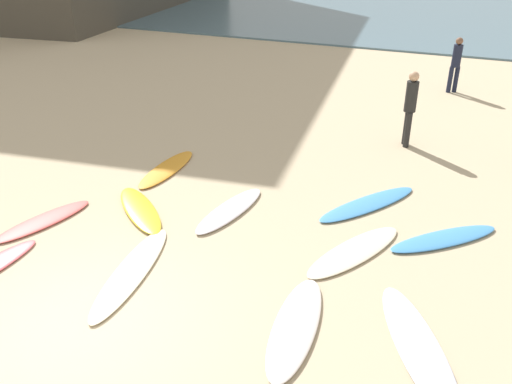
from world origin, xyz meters
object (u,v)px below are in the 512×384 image
(surfboard_0, at_px, (132,271))
(surfboard_8, at_px, (355,251))
(surfboard_10, at_px, (444,239))
(surfboard_3, at_px, (140,210))
(surfboard_6, at_px, (230,210))
(surfboard_4, at_px, (418,346))
(surfboard_5, at_px, (295,326))
(beachgoer_mid, at_px, (456,62))
(surfboard_7, at_px, (167,169))
(surfboard_2, at_px, (368,204))
(beachgoer_far, at_px, (410,105))
(surfboard_9, at_px, (43,221))

(surfboard_0, xyz_separation_m, surfboard_8, (3.08, 1.92, -0.00))
(surfboard_10, bearing_deg, surfboard_8, -97.47)
(surfboard_3, relative_size, surfboard_6, 0.98)
(surfboard_4, distance_m, surfboard_8, 2.26)
(surfboard_5, xyz_separation_m, surfboard_6, (-2.21, 2.57, -0.00))
(surfboard_4, height_order, surfboard_5, surfboard_5)
(surfboard_4, height_order, beachgoer_mid, beachgoer_mid)
(surfboard_10, bearing_deg, surfboard_4, -44.97)
(surfboard_6, height_order, surfboard_10, surfboard_6)
(surfboard_0, bearing_deg, surfboard_8, 22.10)
(surfboard_0, height_order, surfboard_4, surfboard_4)
(surfboard_7, bearing_deg, surfboard_6, 149.28)
(surfboard_4, xyz_separation_m, surfboard_6, (-3.79, 2.31, 0.01))
(surfboard_3, bearing_deg, surfboard_4, -66.58)
(surfboard_2, bearing_deg, surfboard_3, -121.31)
(surfboard_8, xyz_separation_m, beachgoer_mid, (0.61, 10.33, 0.92))
(surfboard_5, bearing_deg, surfboard_3, -33.13)
(surfboard_5, relative_size, surfboard_7, 1.02)
(surfboard_4, relative_size, surfboard_7, 1.16)
(beachgoer_mid, xyz_separation_m, beachgoer_far, (-0.62, -5.17, 0.07))
(surfboard_3, distance_m, surfboard_9, 1.74)
(surfboard_6, bearing_deg, beachgoer_mid, 80.54)
(surfboard_0, xyz_separation_m, surfboard_5, (2.78, -0.20, 0.01))
(surfboard_4, distance_m, beachgoer_mid, 12.24)
(surfboard_10, relative_size, beachgoer_far, 1.18)
(surfboard_2, xyz_separation_m, surfboard_10, (1.48, -0.74, 0.00))
(surfboard_6, height_order, beachgoer_mid, beachgoer_mid)
(surfboard_5, bearing_deg, surfboard_9, -15.92)
(surfboard_3, height_order, surfboard_8, surfboard_3)
(surfboard_4, height_order, surfboard_9, surfboard_4)
(surfboard_2, height_order, beachgoer_mid, beachgoer_mid)
(surfboard_3, distance_m, surfboard_7, 1.89)
(surfboard_2, height_order, surfboard_5, surfboard_5)
(surfboard_4, distance_m, surfboard_9, 6.78)
(surfboard_4, bearing_deg, surfboard_2, 84.31)
(surfboard_3, xyz_separation_m, surfboard_4, (5.36, -1.66, -0.01))
(surfboard_4, bearing_deg, surfboard_6, 121.07)
(surfboard_3, xyz_separation_m, surfboard_9, (-1.39, -1.04, -0.01))
(surfboard_2, relative_size, surfboard_5, 1.12)
(surfboard_2, xyz_separation_m, surfboard_5, (-0.14, -3.85, 0.01))
(surfboard_7, distance_m, beachgoer_mid, 10.20)
(surfboard_8, relative_size, surfboard_10, 1.04)
(beachgoer_far, bearing_deg, surfboard_10, -0.28)
(surfboard_10, bearing_deg, beachgoer_far, 153.64)
(beachgoer_mid, bearing_deg, surfboard_2, -126.87)
(surfboard_9, height_order, surfboard_10, surfboard_10)
(surfboard_2, distance_m, surfboard_7, 4.44)
(surfboard_4, relative_size, beachgoer_mid, 1.44)
(surfboard_7, bearing_deg, surfboard_5, 137.35)
(surfboard_6, xyz_separation_m, surfboard_9, (-2.96, -1.69, -0.01))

